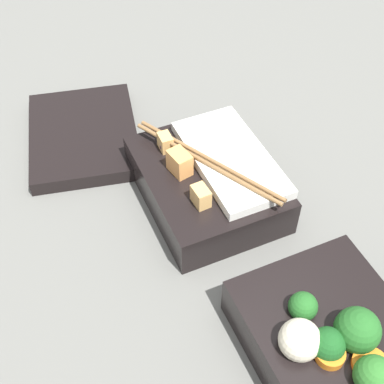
% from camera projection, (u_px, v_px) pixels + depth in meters
% --- Properties ---
extents(ground_plane, '(3.00, 3.00, 0.00)m').
position_uv_depth(ground_plane, '(265.00, 260.00, 0.60)').
color(ground_plane, slate).
extents(bento_tray_vegetable, '(0.19, 0.14, 0.08)m').
position_uv_depth(bento_tray_vegetable, '(331.00, 347.00, 0.49)').
color(bento_tray_vegetable, black).
rests_on(bento_tray_vegetable, ground_plane).
extents(bento_tray_rice, '(0.19, 0.14, 0.08)m').
position_uv_depth(bento_tray_rice, '(209.00, 181.00, 0.64)').
color(bento_tray_rice, black).
rests_on(bento_tray_rice, ground_plane).
extents(bento_lid, '(0.21, 0.18, 0.02)m').
position_uv_depth(bento_lid, '(84.00, 135.00, 0.72)').
color(bento_lid, black).
rests_on(bento_lid, ground_plane).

